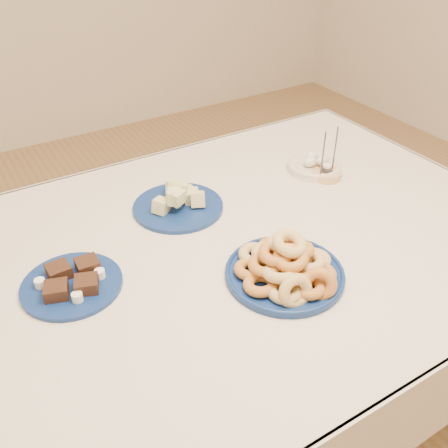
{
  "coord_description": "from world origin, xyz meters",
  "views": [
    {
      "loc": [
        -0.5,
        -0.87,
        1.52
      ],
      "look_at": [
        0.0,
        -0.05,
        0.85
      ],
      "focal_mm": 40.0,
      "sensor_mm": 36.0,
      "label": 1
    }
  ],
  "objects_px": {
    "brownie_plate": "(72,282)",
    "egg_bowl": "(314,165)",
    "melon_plate": "(179,201)",
    "candle_holder": "(326,173)",
    "donut_platter": "(286,267)",
    "dining_table": "(214,278)"
  },
  "relations": [
    {
      "from": "brownie_plate",
      "to": "egg_bowl",
      "type": "height_order",
      "value": "egg_bowl"
    },
    {
      "from": "melon_plate",
      "to": "candle_holder",
      "type": "xyz_separation_m",
      "value": [
        0.47,
        -0.08,
        -0.01
      ]
    },
    {
      "from": "egg_bowl",
      "to": "candle_holder",
      "type": "bearing_deg",
      "value": -86.58
    },
    {
      "from": "melon_plate",
      "to": "brownie_plate",
      "type": "relative_size",
      "value": 1.32
    },
    {
      "from": "brownie_plate",
      "to": "egg_bowl",
      "type": "bearing_deg",
      "value": 9.79
    },
    {
      "from": "dining_table",
      "to": "brownie_plate",
      "type": "height_order",
      "value": "brownie_plate"
    },
    {
      "from": "melon_plate",
      "to": "brownie_plate",
      "type": "bearing_deg",
      "value": -155.23
    },
    {
      "from": "melon_plate",
      "to": "candle_holder",
      "type": "relative_size",
      "value": 2.03
    },
    {
      "from": "dining_table",
      "to": "melon_plate",
      "type": "bearing_deg",
      "value": 88.2
    },
    {
      "from": "dining_table",
      "to": "melon_plate",
      "type": "relative_size",
      "value": 5.24
    },
    {
      "from": "brownie_plate",
      "to": "egg_bowl",
      "type": "xyz_separation_m",
      "value": [
        0.83,
        0.14,
        0.01
      ]
    },
    {
      "from": "dining_table",
      "to": "candle_holder",
      "type": "bearing_deg",
      "value": 14.7
    },
    {
      "from": "donut_platter",
      "to": "candle_holder",
      "type": "xyz_separation_m",
      "value": [
        0.4,
        0.32,
        -0.02
      ]
    },
    {
      "from": "candle_holder",
      "to": "egg_bowl",
      "type": "xyz_separation_m",
      "value": [
        -0.0,
        0.06,
        0.0
      ]
    },
    {
      "from": "donut_platter",
      "to": "egg_bowl",
      "type": "relative_size",
      "value": 1.82
    },
    {
      "from": "dining_table",
      "to": "donut_platter",
      "type": "relative_size",
      "value": 4.94
    },
    {
      "from": "melon_plate",
      "to": "brownie_plate",
      "type": "height_order",
      "value": "melon_plate"
    },
    {
      "from": "melon_plate",
      "to": "egg_bowl",
      "type": "distance_m",
      "value": 0.47
    },
    {
      "from": "dining_table",
      "to": "candle_holder",
      "type": "height_order",
      "value": "candle_holder"
    },
    {
      "from": "donut_platter",
      "to": "candle_holder",
      "type": "bearing_deg",
      "value": 38.53
    },
    {
      "from": "brownie_plate",
      "to": "candle_holder",
      "type": "xyz_separation_m",
      "value": [
        0.83,
        0.09,
        0.0
      ]
    },
    {
      "from": "brownie_plate",
      "to": "candle_holder",
      "type": "relative_size",
      "value": 1.54
    }
  ]
}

